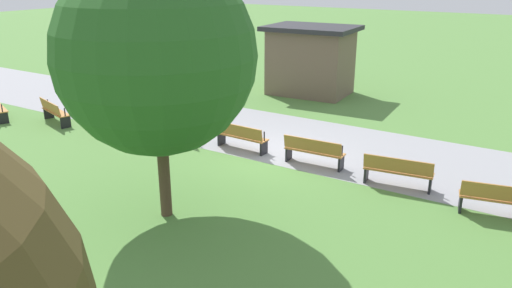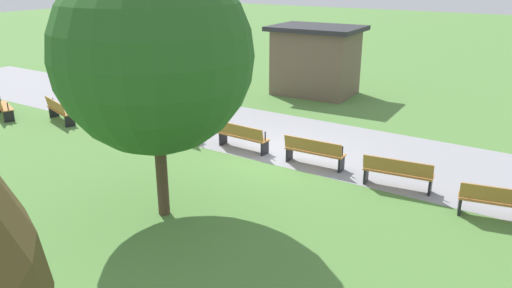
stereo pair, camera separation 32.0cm
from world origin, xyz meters
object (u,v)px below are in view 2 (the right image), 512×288
bench_5 (242,136)px  bench_8 (500,202)px  bench_3 (117,116)px  bench_6 (314,151)px  bench_7 (398,172)px  kiosk (316,60)px  bench_4 (177,125)px  bench_1 (2,106)px  tree_2 (154,55)px  bench_2 (59,110)px

bench_5 → bench_8: (7.72, -0.63, 0.00)m
bench_3 → bench_6: same height
bench_7 → kiosk: bearing=121.4°
bench_4 → bench_6: same height
bench_1 → bench_6: 12.85m
bench_6 → bench_5: bearing=177.6°
bench_5 → bench_8: 7.74m
bench_6 → tree_2: (-1.65, -4.66, 3.33)m
bench_6 → tree_2: bearing=-111.8°
bench_4 → kiosk: bearing=89.9°
bench_1 → bench_5: bearing=32.9°
bench_6 → bench_3: bearing=-177.7°
bench_8 → bench_7: bearing=158.8°
bench_4 → tree_2: bearing=-44.5°
bench_5 → kiosk: size_ratio=0.44×
bench_8 → kiosk: kiosk is taller
bench_2 → bench_8: 15.37m
bench_1 → kiosk: size_ratio=0.45×
bench_7 → bench_8: size_ratio=0.99×
bench_5 → tree_2: 5.80m
bench_8 → tree_2: 8.56m
tree_2 → bench_4: bearing=128.4°
bench_2 → bench_7: size_ratio=1.01×
bench_3 → kiosk: (3.61, 8.84, 1.12)m
bench_1 → bench_4: bearing=35.3°
bench_3 → bench_7: size_ratio=1.01×
bench_1 → bench_3: (4.96, 1.46, 0.00)m
bench_4 → tree_2: tree_2 is taller
bench_1 → bench_4: size_ratio=1.00×
bench_6 → bench_7: same height
bench_5 → bench_8: size_ratio=0.98×
bench_5 → tree_2: size_ratio=0.30×
bench_4 → kiosk: size_ratio=0.45×
tree_2 → bench_5: bearing=101.4°
bench_1 → bench_4: 7.74m
bench_2 → bench_3: bearing=30.6°
bench_1 → bench_8: bearing=25.9°
bench_6 → bench_7: size_ratio=0.99×
bench_8 → bench_1: bearing=172.9°
bench_6 → bench_8: size_ratio=0.98×
bench_8 → kiosk: size_ratio=0.45×
bench_1 → bench_8: same height
bench_5 → kiosk: kiosk is taller
bench_5 → bench_7: (5.17, -0.21, 0.00)m
bench_5 → bench_6: same height
bench_7 → tree_2: size_ratio=0.31×
bench_6 → bench_1: bearing=-173.0°
bench_3 → bench_4: 2.59m
bench_1 → tree_2: bearing=8.1°
bench_2 → bench_6: 10.31m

